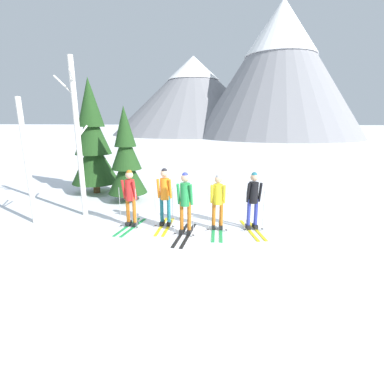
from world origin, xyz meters
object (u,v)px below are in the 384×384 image
skier_in_yellow (218,200)px  skier_in_black (253,199)px  skier_in_red (130,196)px  pine_tree_mid (93,142)px  birch_tree_slender (28,162)px  skier_in_green (185,201)px  pine_tree_near (126,159)px  skier_in_orange (165,193)px  birch_tree_tall (78,138)px

skier_in_yellow → skier_in_black: (1.03, 0.19, 0.05)m
skier_in_red → pine_tree_mid: pine_tree_mid is taller
pine_tree_mid → birch_tree_slender: bearing=-91.1°
skier_in_red → skier_in_green: size_ratio=0.98×
skier_in_black → pine_tree_near: bearing=154.5°
skier_in_orange → pine_tree_near: (-2.18, 2.43, 0.67)m
birch_tree_slender → birch_tree_tall: bearing=39.1°
skier_in_red → birch_tree_slender: 3.32m
skier_in_green → pine_tree_near: 4.24m
skier_in_green → skier_in_black: bearing=20.1°
skier_in_black → pine_tree_near: size_ratio=0.47×
birch_tree_tall → skier_in_yellow: bearing=-7.7°
pine_tree_near → birch_tree_slender: bearing=-125.5°
skier_in_red → skier_in_orange: size_ratio=0.98×
skier_in_orange → pine_tree_near: 3.34m
skier_in_red → skier_in_green: bearing=-11.0°
pine_tree_mid → skier_in_green: bearing=-40.2°
skier_in_orange → pine_tree_mid: pine_tree_mid is taller
pine_tree_near → birch_tree_tall: 2.25m
skier_in_orange → skier_in_green: bearing=-37.9°
skier_in_yellow → birch_tree_tall: 4.99m
skier_in_orange → pine_tree_near: bearing=131.9°
skier_in_red → skier_in_black: (3.67, 0.35, -0.02)m
skier_in_red → skier_in_yellow: size_ratio=1.00×
skier_in_red → pine_tree_near: 2.99m
skier_in_black → pine_tree_mid: 7.69m
skier_in_orange → skier_in_yellow: skier_in_orange is taller
skier_in_red → skier_in_black: 3.68m
skier_in_yellow → pine_tree_mid: bearing=147.9°
birch_tree_slender → skier_in_yellow: bearing=3.3°
skier_in_green → pine_tree_mid: pine_tree_mid is taller
skier_in_green → skier_in_yellow: size_ratio=1.03×
skier_in_red → skier_in_orange: skier_in_orange is taller
skier_in_red → birch_tree_tall: bearing=158.5°
pine_tree_near → pine_tree_mid: size_ratio=0.75×
skier_in_orange → skier_in_red: bearing=-167.5°
skier_in_orange → pine_tree_mid: (-4.13, 3.54, 1.23)m
skier_in_green → skier_in_black: skier_in_green is taller
skier_in_orange → skier_in_black: 2.64m
skier_in_red → skier_in_green: (1.76, -0.34, 0.02)m
skier_in_orange → birch_tree_tall: size_ratio=0.35×
pine_tree_near → birch_tree_tall: size_ratio=0.73×
skier_in_green → pine_tree_mid: size_ratio=0.37×
pine_tree_near → pine_tree_mid: (-1.95, 1.11, 0.55)m
skier_in_black → birch_tree_slender: (-6.84, -0.53, 0.98)m
skier_in_orange → birch_tree_slender: (-4.20, -0.40, 0.91)m
skier_in_green → skier_in_black: size_ratio=1.04×
skier_in_green → pine_tree_mid: (-4.86, 4.11, 1.26)m
skier_in_yellow → birch_tree_slender: birch_tree_slender is taller
pine_tree_mid → birch_tree_slender: 3.95m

